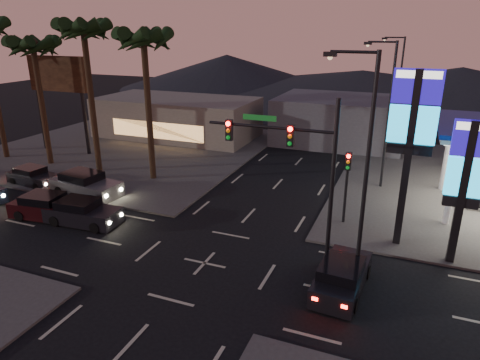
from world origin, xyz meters
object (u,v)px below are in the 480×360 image
at_px(car_lane_a_front, 82,213).
at_px(car_lane_b_mid, 33,177).
at_px(pylon_sign_short, 466,172).
at_px(car_lane_a_mid, 47,207).
at_px(car_lane_b_front, 86,185).
at_px(suv_station, 342,277).
at_px(traffic_signal_mast, 295,157).
at_px(pylon_sign_tall, 412,125).

bearing_deg(car_lane_a_front, car_lane_b_mid, 153.83).
bearing_deg(pylon_sign_short, car_lane_b_mid, 178.41).
bearing_deg(car_lane_a_front, car_lane_a_mid, -176.97).
xyz_separation_m(car_lane_b_front, suv_station, (17.86, -4.75, -0.10)).
bearing_deg(traffic_signal_mast, suv_station, -33.18).
bearing_deg(pylon_sign_tall, suv_station, -110.71).
bearing_deg(suv_station, traffic_signal_mast, 146.82).
xyz_separation_m(car_lane_a_front, suv_station, (15.07, -1.21, -0.01)).
distance_m(pylon_sign_tall, car_lane_b_mid, 25.59).
relative_size(car_lane_a_mid, car_lane_b_mid, 1.12).
distance_m(car_lane_a_front, car_lane_b_front, 4.51).
distance_m(pylon_sign_tall, pylon_sign_short, 3.20).
xyz_separation_m(car_lane_a_front, car_lane_b_mid, (-7.85, 3.86, -0.06)).
relative_size(pylon_sign_tall, car_lane_b_mid, 2.18).
height_order(pylon_sign_tall, traffic_signal_mast, pylon_sign_tall).
bearing_deg(pylon_sign_short, car_lane_b_front, 178.86).
relative_size(pylon_sign_tall, car_lane_b_front, 1.74).
xyz_separation_m(traffic_signal_mast, car_lane_a_front, (-12.33, -0.58, -4.56)).
height_order(car_lane_a_front, car_lane_a_mid, car_lane_a_mid).
height_order(car_lane_b_front, car_lane_b_mid, car_lane_b_front).
xyz_separation_m(pylon_sign_tall, car_lane_b_front, (-19.87, -0.56, -5.63)).
height_order(pylon_sign_short, car_lane_a_mid, pylon_sign_short).
distance_m(traffic_signal_mast, car_lane_b_mid, 20.96).
bearing_deg(pylon_sign_tall, car_lane_b_mid, -179.45).
distance_m(pylon_sign_tall, car_lane_a_mid, 20.81).
xyz_separation_m(traffic_signal_mast, car_lane_b_mid, (-20.18, 3.27, -4.62)).
bearing_deg(suv_station, pylon_sign_tall, 69.29).
bearing_deg(car_lane_b_front, car_lane_b_mid, 176.41).
bearing_deg(car_lane_b_front, suv_station, -14.88).
bearing_deg(car_lane_a_mid, traffic_signal_mast, 2.77).
height_order(pylon_sign_tall, pylon_sign_short, pylon_sign_tall).
distance_m(car_lane_a_front, car_lane_a_mid, 2.49).
bearing_deg(car_lane_b_mid, traffic_signal_mast, -9.21).
bearing_deg(traffic_signal_mast, pylon_sign_short, 19.13).
height_order(pylon_sign_short, car_lane_a_front, pylon_sign_short).
bearing_deg(car_lane_b_front, traffic_signal_mast, -11.06).
distance_m(pylon_sign_short, car_lane_a_front, 20.21).
bearing_deg(car_lane_a_mid, pylon_sign_tall, 12.20).
bearing_deg(suv_station, pylon_sign_short, 43.68).
xyz_separation_m(car_lane_a_mid, car_lane_b_front, (-0.31, 3.67, 0.08)).
height_order(pylon_sign_short, traffic_signal_mast, traffic_signal_mast).
bearing_deg(traffic_signal_mast, car_lane_b_front, 168.94).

